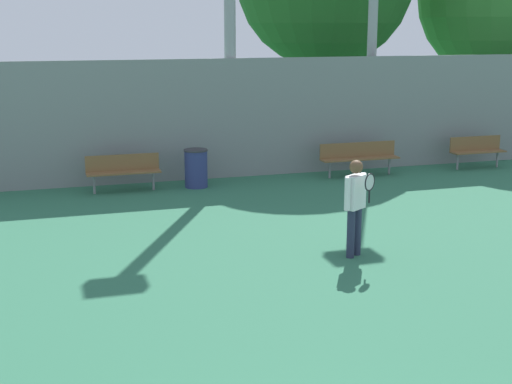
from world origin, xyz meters
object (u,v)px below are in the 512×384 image
tennis_player (355,202)px  bench_courtside_near (123,168)px  trash_bin (196,168)px  bench_adjacent_court (477,148)px  bench_courtside_far (359,155)px

tennis_player → bench_courtside_near: size_ratio=0.96×
bench_courtside_near → tennis_player: bearing=-62.3°
trash_bin → tennis_player: bearing=-76.5°
bench_courtside_near → bench_adjacent_court: bearing=-0.0°
bench_courtside_near → trash_bin: (1.80, -0.08, -0.09)m
bench_adjacent_court → bench_courtside_far: bearing=180.0°
bench_courtside_near → bench_adjacent_court: same height
bench_courtside_near → bench_courtside_far: bearing=0.0°
tennis_player → bench_courtside_far: size_ratio=0.79×
tennis_player → bench_courtside_far: (3.01, 6.29, -0.42)m
bench_courtside_far → trash_bin: trash_bin is taller
bench_adjacent_court → trash_bin: (-8.17, -0.07, -0.08)m
bench_courtside_near → bench_courtside_far: 6.31m
bench_courtside_near → bench_courtside_far: size_ratio=0.82×
bench_courtside_far → bench_adjacent_court: (3.67, -0.00, -0.01)m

